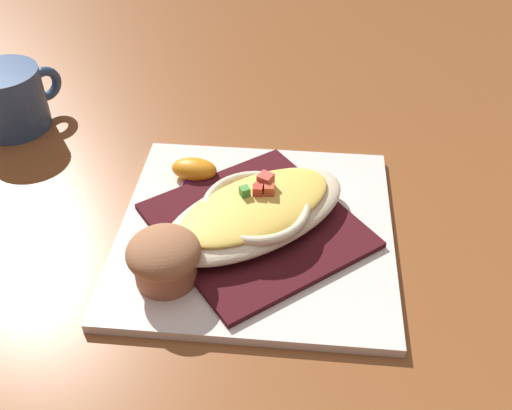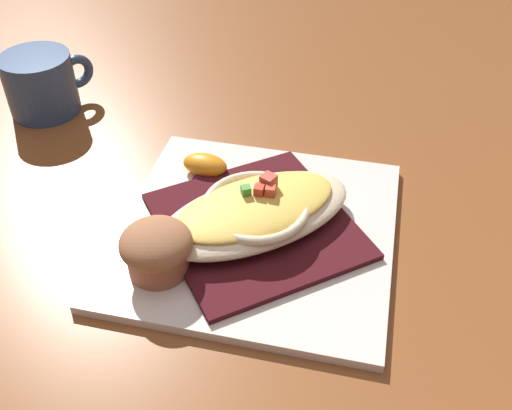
% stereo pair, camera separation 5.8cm
% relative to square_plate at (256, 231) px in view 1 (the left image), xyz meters
% --- Properties ---
extents(ground_plane, '(2.60, 2.60, 0.00)m').
position_rel_square_plate_xyz_m(ground_plane, '(0.00, 0.00, -0.01)').
color(ground_plane, brown).
extents(square_plate, '(0.30, 0.30, 0.01)m').
position_rel_square_plate_xyz_m(square_plate, '(0.00, 0.00, 0.00)').
color(square_plate, white).
rests_on(square_plate, ground_plane).
extents(folded_napkin, '(0.26, 0.26, 0.01)m').
position_rel_square_plate_xyz_m(folded_napkin, '(0.00, 0.00, 0.01)').
color(folded_napkin, '#411218').
rests_on(folded_napkin, square_plate).
extents(gratin_dish, '(0.22, 0.22, 0.04)m').
position_rel_square_plate_xyz_m(gratin_dish, '(-0.00, -0.00, 0.03)').
color(gratin_dish, beige).
rests_on(gratin_dish, folded_napkin).
extents(muffin, '(0.07, 0.07, 0.05)m').
position_rel_square_plate_xyz_m(muffin, '(0.07, 0.08, 0.03)').
color(muffin, '#A55F42').
rests_on(muffin, square_plate).
extents(orange_garnish, '(0.06, 0.06, 0.02)m').
position_rel_square_plate_xyz_m(orange_garnish, '(0.08, -0.07, 0.01)').
color(orange_garnish, '#5A1557').
rests_on(orange_garnish, square_plate).
extents(coffee_mug, '(0.09, 0.11, 0.08)m').
position_rel_square_plate_xyz_m(coffee_mug, '(0.34, -0.14, 0.03)').
color(coffee_mug, navy).
rests_on(coffee_mug, ground_plane).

